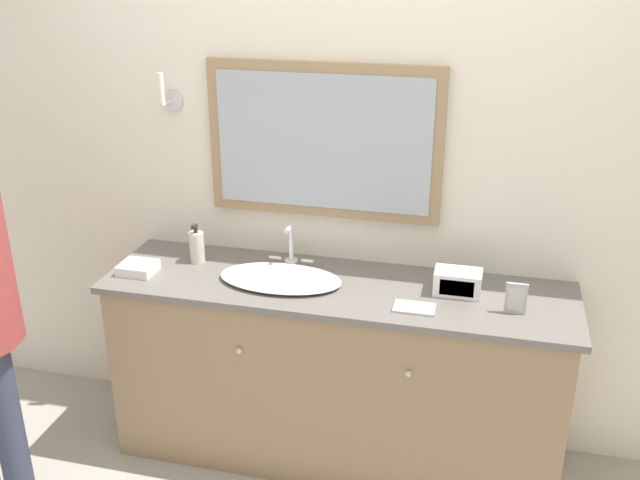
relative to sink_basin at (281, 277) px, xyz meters
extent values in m
cube|color=silver|center=(0.24, 0.33, 0.38)|extent=(8.00, 0.06, 2.55)
cube|color=#997A56|center=(0.12, 0.28, 0.53)|extent=(1.03, 0.04, 0.68)
cube|color=#9EA8B2|center=(0.12, 0.26, 0.53)|extent=(0.94, 0.01, 0.59)
cylinder|color=silver|center=(-0.58, 0.29, 0.67)|extent=(0.09, 0.01, 0.09)
cylinder|color=silver|center=(-0.58, 0.24, 0.67)|extent=(0.02, 0.10, 0.02)
cylinder|color=white|center=(-0.58, 0.19, 0.74)|extent=(0.02, 0.02, 0.14)
cube|color=#937556|center=(0.24, 0.02, -0.47)|extent=(1.95, 0.52, 0.85)
cube|color=#66605B|center=(0.24, 0.02, -0.03)|extent=(2.01, 0.55, 0.03)
sphere|color=silver|center=(-0.11, -0.25, -0.24)|extent=(0.02, 0.02, 0.02)
sphere|color=silver|center=(0.59, -0.25, -0.24)|extent=(0.02, 0.02, 0.02)
ellipsoid|color=white|center=(0.00, -0.01, 0.00)|extent=(0.53, 0.30, 0.03)
cylinder|color=silver|center=(0.00, 0.16, 0.00)|extent=(0.06, 0.06, 0.03)
cylinder|color=silver|center=(0.00, 0.16, 0.09)|extent=(0.02, 0.02, 0.16)
cylinder|color=silver|center=(0.00, 0.13, 0.17)|extent=(0.02, 0.07, 0.02)
cylinder|color=white|center=(-0.08, 0.16, 0.01)|extent=(0.06, 0.02, 0.02)
cylinder|color=white|center=(0.08, 0.16, 0.01)|extent=(0.05, 0.02, 0.02)
cylinder|color=beige|center=(-0.43, 0.11, 0.05)|extent=(0.07, 0.07, 0.14)
cylinder|color=black|center=(-0.43, 0.11, 0.14)|extent=(0.02, 0.02, 0.04)
cube|color=black|center=(-0.43, 0.09, 0.16)|extent=(0.02, 0.03, 0.01)
cube|color=white|center=(0.74, 0.07, 0.03)|extent=(0.19, 0.12, 0.10)
cube|color=black|center=(0.74, 0.01, 0.03)|extent=(0.14, 0.01, 0.07)
cube|color=#B2B2B7|center=(0.97, -0.06, 0.05)|extent=(0.08, 0.01, 0.13)
cube|color=beige|center=(0.97, -0.06, 0.05)|extent=(0.06, 0.00, 0.09)
cube|color=white|center=(-0.64, -0.07, 0.00)|extent=(0.15, 0.14, 0.04)
cube|color=silver|center=(0.59, -0.12, -0.01)|extent=(0.16, 0.10, 0.01)
cylinder|color=#33384C|center=(-1.01, -0.59, -0.52)|extent=(0.12, 0.12, 0.76)
camera|label=1|loc=(0.83, -2.64, 1.32)|focal=40.00mm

